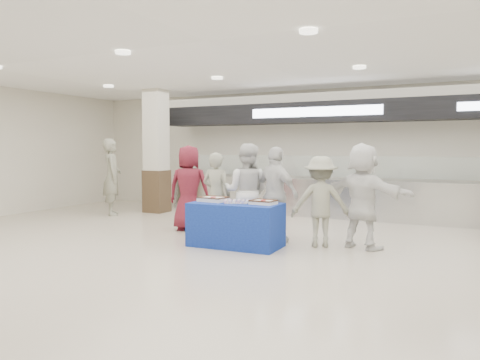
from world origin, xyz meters
The scene contains 14 objects.
ground centered at (0.00, 0.00, 0.00)m, with size 14.00×14.00×0.00m, color beige.
serving_line centered at (0.00, 5.40, 1.16)m, with size 8.70×0.85×2.80m.
column_left centered at (-4.00, 4.20, 1.53)m, with size 0.55×0.55×3.20m.
display_table centered at (-0.19, 1.29, 0.38)m, with size 1.55×0.78×0.75m, color navy.
sheet_cake_left centered at (-0.65, 1.32, 0.80)m, with size 0.50×0.41×0.10m.
sheet_cake_right centered at (0.30, 1.33, 0.79)m, with size 0.42×0.34×0.09m.
cupcake_tray centered at (-0.16, 1.26, 0.78)m, with size 0.45×0.40×0.06m.
civilian_maroon centered at (-1.75, 2.26, 0.87)m, with size 0.85×0.55×1.74m, color maroon.
soldier_a centered at (-0.92, 1.93, 0.80)m, with size 0.59×0.38×1.61m, color gray.
chef_tall centered at (-0.29, 1.93, 0.89)m, with size 0.86×0.67×1.77m, color silver.
chef_short centered at (0.29, 1.93, 0.86)m, with size 1.01×0.42×1.72m, color silver.
soldier_b centered at (1.11, 1.93, 0.77)m, with size 1.00×0.58×1.55m, color gray.
civilian_white centered at (1.79, 2.09, 0.89)m, with size 1.65×0.52×1.78m, color white.
soldier_bg centered at (-4.68, 3.26, 0.96)m, with size 0.70×0.46×1.92m, color gray.
Camera 1 is at (3.40, -5.80, 1.70)m, focal length 35.00 mm.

